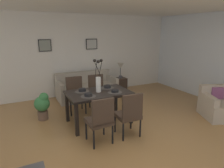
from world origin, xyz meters
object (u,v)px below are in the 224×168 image
centerpiece_vase (98,80)px  bowl_near_right (82,90)px  framed_picture_left (45,45)px  bowl_far_right (107,86)px  bowl_far_left (115,91)px  armchair (220,106)px  framed_picture_center (92,44)px  side_table (120,85)px  dining_chair_far_left (129,113)px  dining_table (99,96)px  dining_chair_near_right (75,93)px  potted_plant (42,105)px  dining_chair_far_right (97,90)px  bowl_near_left (88,95)px  sofa (87,89)px  dining_chair_near_left (101,118)px  table_lamp (120,67)px

centerpiece_vase → bowl_near_right: 0.44m
bowl_near_right → framed_picture_left: (-0.43, 2.11, 0.87)m
bowl_far_right → bowl_far_left: bearing=-90.0°
armchair → framed_picture_center: bearing=121.3°
side_table → dining_chair_far_left: bearing=-115.4°
dining_table → dining_chair_near_right: bearing=108.3°
framed_picture_center → potted_plant: size_ratio=0.58×
dining_chair_far_right → framed_picture_left: framed_picture_left is taller
bowl_near_left → sofa: (0.66, 2.02, -0.50)m
dining_chair_near_left → centerpiece_vase: bearing=69.3°
table_lamp → dining_chair_far_left: bearing=-115.4°
dining_table → framed_picture_left: (-0.74, 2.31, 1.00)m
bowl_far_right → potted_plant: bearing=159.6°
framed_picture_left → bowl_far_left: bearing=-67.2°
dining_table → side_table: 2.42m
dining_chair_near_left → dining_chair_far_right: (0.64, 1.71, 0.00)m
sofa → framed_picture_left: framed_picture_left is taller
bowl_far_right → framed_picture_center: size_ratio=0.44×
dining_chair_near_right → centerpiece_vase: size_ratio=1.25×
bowl_far_left → bowl_near_right: bearing=147.8°
dining_chair_near_right → table_lamp: (1.85, 0.94, 0.38)m
dining_chair_far_right → sofa: 1.01m
dining_chair_near_left → framed_picture_center: 3.53m
centerpiece_vase → bowl_far_left: centerpiece_vase is taller
bowl_far_left → table_lamp: (1.25, 2.01, 0.11)m
framed_picture_left → armchair: bearing=-43.6°
dining_table → potted_plant: dining_table is taller
sofa → framed_picture_center: (0.39, 0.48, 1.37)m
bowl_far_left → bowl_near_left: bearing=180.0°
framed_picture_left → dining_table: bearing=-72.2°
dining_chair_far_left → side_table: bearing=64.6°
bowl_near_left → side_table: bowl_near_left is taller
bowl_near_left → dining_chair_far_right: bearing=58.9°
dining_chair_far_left → dining_chair_far_right: size_ratio=1.00×
armchair → framed_picture_center: framed_picture_center is taller
bowl_near_right → bowl_far_left: same height
dining_chair_near_left → bowl_near_left: size_ratio=5.41×
centerpiece_vase → sofa: size_ratio=0.40×
dining_table → sofa: (0.35, 1.83, -0.37)m
bowl_far_right → table_lamp: size_ratio=0.33×
dining_table → bowl_far_left: bowl_far_left is taller
centerpiece_vase → side_table: (1.56, 1.81, -0.76)m
dining_chair_far_right → bowl_near_left: dining_chair_far_right is taller
armchair → side_table: bearing=113.1°
bowl_near_right → sofa: bearing=67.8°
dining_table → dining_chair_far_right: bearing=69.6°
bowl_near_right → potted_plant: size_ratio=0.25×
bowl_near_right → potted_plant: bearing=146.8°
dining_chair_far_right → armchair: dining_chair_far_right is taller
centerpiece_vase → bowl_near_left: centerpiece_vase is taller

